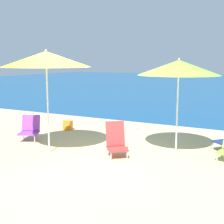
{
  "coord_description": "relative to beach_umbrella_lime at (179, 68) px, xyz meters",
  "views": [
    {
      "loc": [
        3.78,
        -5.58,
        2.2
      ],
      "look_at": [
        0.4,
        0.8,
        1.0
      ],
      "focal_mm": 50.0,
      "sensor_mm": 36.0,
      "label": 1
    }
  ],
  "objects": [
    {
      "name": "beach_chair_purple",
      "position": [
        -3.98,
        -0.61,
        -1.7
      ],
      "size": [
        0.7,
        0.73,
        0.68
      ],
      "rotation": [
        0.0,
        0.0,
        0.46
      ],
      "color": "silver",
      "rests_on": "ground"
    },
    {
      "name": "beach_umbrella_yellow",
      "position": [
        -2.75,
        -1.31,
        0.19
      ],
      "size": [
        2.06,
        2.06,
        2.44
      ],
      "color": "white",
      "rests_on": "ground"
    },
    {
      "name": "beach_umbrella_lime",
      "position": [
        0.0,
        0.0,
        0.0
      ],
      "size": [
        1.87,
        1.87,
        2.25
      ],
      "color": "white",
      "rests_on": "ground"
    },
    {
      "name": "ground_plane",
      "position": [
        -1.78,
        -1.45,
        -2.03
      ],
      "size": [
        60.0,
        60.0,
        0.0
      ],
      "primitive_type": "plane",
      "color": "#C6B284"
    },
    {
      "name": "backpack_orange",
      "position": [
        -3.8,
        0.92,
        -1.88
      ],
      "size": [
        0.28,
        0.2,
        0.31
      ],
      "color": "orange",
      "rests_on": "ground"
    },
    {
      "name": "water_bottle",
      "position": [
        -1.53,
        1.23,
        -1.95
      ],
      "size": [
        0.08,
        0.08,
        0.21
      ],
      "color": "silver",
      "rests_on": "ground"
    },
    {
      "name": "beach_chair_red",
      "position": [
        -1.19,
        -0.79,
        -1.66
      ],
      "size": [
        0.68,
        0.69,
        0.79
      ],
      "rotation": [
        0.0,
        0.0,
        0.69
      ],
      "color": "silver",
      "rests_on": "ground"
    }
  ]
}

